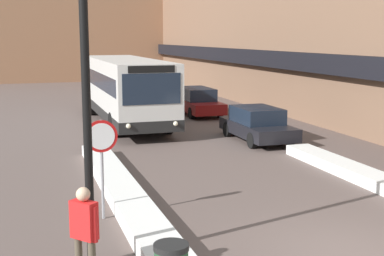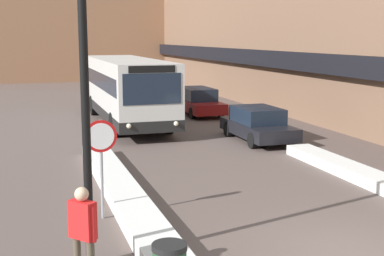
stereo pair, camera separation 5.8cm
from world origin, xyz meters
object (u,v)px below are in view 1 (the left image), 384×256
object	(u,v)px
parked_car_front	(257,124)
stop_sign	(102,148)
parked_car_middle	(197,101)
street_lamp	(99,29)
parked_car_back	(165,90)
pedestrian	(84,228)
city_bus	(126,89)

from	to	relation	value
parked_car_front	stop_sign	bearing A→B (deg)	-134.29
parked_car_middle	street_lamp	distance (m)	20.29
parked_car_front	parked_car_middle	bearing A→B (deg)	90.00
parked_car_middle	stop_sign	size ratio (longest dim) A/B	2.05
stop_sign	parked_car_back	bearing A→B (deg)	71.49
parked_car_front	parked_car_middle	xyz separation A→B (m)	(-0.00, 8.05, 0.03)
stop_sign	pedestrian	world-z (taller)	stop_sign
street_lamp	city_bus	bearing A→B (deg)	77.81
city_bus	parked_car_back	distance (m)	9.76
city_bus	stop_sign	distance (m)	14.17
parked_car_front	parked_car_middle	size ratio (longest dim) A/B	0.86
parked_car_middle	parked_car_front	bearing A→B (deg)	-90.00
city_bus	parked_car_middle	bearing A→B (deg)	24.27
parked_car_front	parked_car_back	bearing A→B (deg)	90.00
parked_car_back	parked_car_front	bearing A→B (deg)	-90.00
parked_car_middle	street_lamp	world-z (taller)	street_lamp
stop_sign	parked_car_middle	bearing A→B (deg)	64.47
city_bus	stop_sign	size ratio (longest dim) A/B	4.73
parked_car_middle	pedestrian	xyz separation A→B (m)	(-8.34, -19.19, 0.34)
parked_car_middle	pedestrian	world-z (taller)	pedestrian
parked_car_front	pedestrian	size ratio (longest dim) A/B	2.36
pedestrian	stop_sign	bearing A→B (deg)	126.75
city_bus	street_lamp	size ratio (longest dim) A/B	1.55
stop_sign	pedestrian	size ratio (longest dim) A/B	1.33
city_bus	stop_sign	xyz separation A→B (m)	(-3.19, -13.81, -0.01)
stop_sign	street_lamp	world-z (taller)	street_lamp
city_bus	parked_car_front	xyz separation A→B (m)	(4.34, -6.09, -1.04)
parked_car_back	street_lamp	world-z (taller)	street_lamp
parked_car_middle	stop_sign	xyz separation A→B (m)	(-7.53, -15.77, 1.00)
parked_car_front	stop_sign	world-z (taller)	stop_sign
parked_car_back	stop_sign	distance (m)	23.74
city_bus	pedestrian	size ratio (longest dim) A/B	6.30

